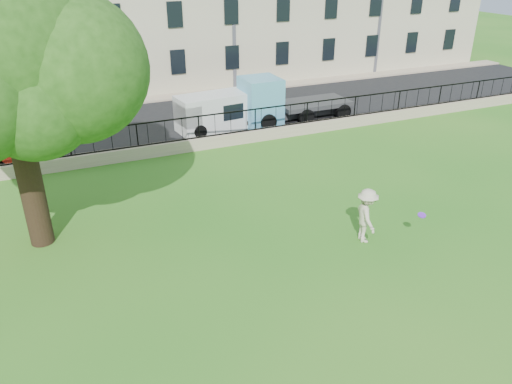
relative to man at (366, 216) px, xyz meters
name	(u,v)px	position (x,y,z in m)	size (l,w,h in m)	color
ground	(322,282)	(-2.50, -1.51, -0.96)	(120.00, 120.00, 0.00)	#216D1A
retaining_wall	(200,144)	(-2.50, 10.49, -0.66)	(50.00, 0.40, 0.60)	gray
iron_railing	(199,127)	(-2.50, 10.49, 0.19)	(50.00, 0.05, 1.13)	black
street	(175,122)	(-2.50, 15.19, -0.95)	(60.00, 9.00, 0.01)	black
sidewalk	(154,99)	(-2.50, 20.39, -0.90)	(60.00, 1.40, 0.12)	gray
man	(366,216)	(0.00, 0.00, 0.00)	(1.24, 0.71, 1.92)	beige
frisbee	(422,215)	(1.50, -0.94, 0.17)	(0.27, 0.27, 0.03)	#6D24CF
white_van	(219,111)	(-0.50, 13.14, 0.02)	(4.65, 1.81, 1.95)	silver
blue_truck	(295,97)	(4.01, 12.89, 0.36)	(6.30, 2.24, 2.64)	#5DAFDB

